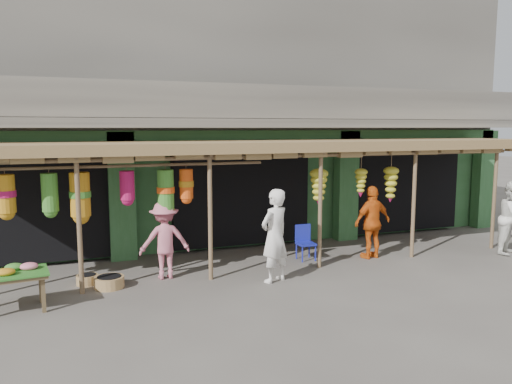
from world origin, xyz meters
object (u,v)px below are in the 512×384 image
object	(u,v)px
flower_table	(7,275)
blue_chair	(305,240)
person_front	(275,236)
person_vendor	(372,222)
person_shopper	(165,240)

from	to	relation	value
flower_table	blue_chair	distance (m)	6.33
person_front	person_vendor	bearing A→B (deg)	171.84
person_vendor	blue_chair	bearing A→B (deg)	-24.41
blue_chair	person_vendor	bearing A→B (deg)	-15.71
blue_chair	person_vendor	distance (m)	1.67
person_vendor	person_shopper	world-z (taller)	person_vendor
flower_table	person_vendor	size ratio (longest dim) A/B	0.80
person_vendor	person_shopper	distance (m)	4.91
flower_table	blue_chair	size ratio (longest dim) A/B	1.71
person_vendor	person_shopper	bearing A→B (deg)	-9.50
person_front	person_vendor	world-z (taller)	person_front
person_shopper	person_front	bearing A→B (deg)	154.23
person_shopper	flower_table	bearing A→B (deg)	20.09
person_front	person_vendor	distance (m)	3.01
person_front	person_shopper	bearing A→B (deg)	-51.64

